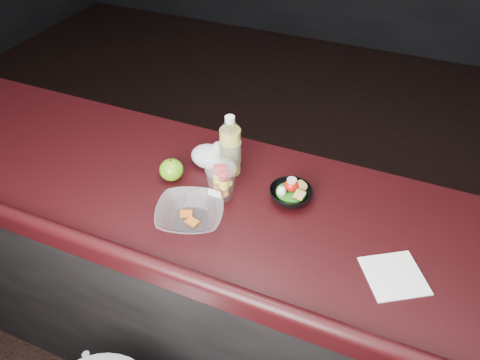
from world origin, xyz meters
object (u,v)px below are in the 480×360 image
fruit_cup (221,178)px  green_apple (171,170)px  lemonade_bottle (230,149)px  takeout_bowl (190,214)px  snack_bowl (291,194)px

fruit_cup → green_apple: 0.20m
fruit_cup → green_apple: size_ratio=1.71×
lemonade_bottle → takeout_bowl: size_ratio=0.84×
fruit_cup → green_apple: fruit_cup is taller
lemonade_bottle → fruit_cup: (0.03, -0.13, -0.02)m
fruit_cup → green_apple: bearing=175.9°
fruit_cup → green_apple: (-0.20, 0.01, -0.04)m
lemonade_bottle → fruit_cup: 0.14m
lemonade_bottle → takeout_bowl: 0.29m
lemonade_bottle → snack_bowl: size_ratio=1.22×
green_apple → takeout_bowl: bearing=-45.7°
green_apple → snack_bowl: bearing=7.9°
lemonade_bottle → takeout_bowl: bearing=-93.5°
snack_bowl → takeout_bowl: size_ratio=0.69×
lemonade_bottle → fruit_cup: size_ratio=1.55×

